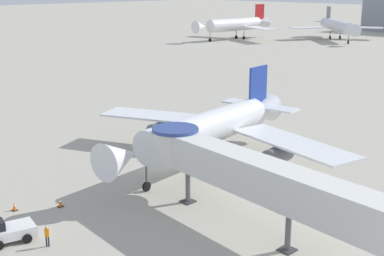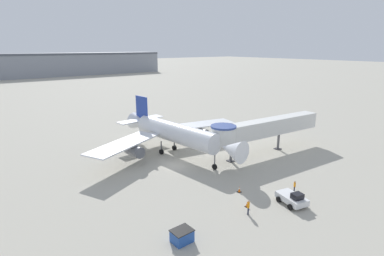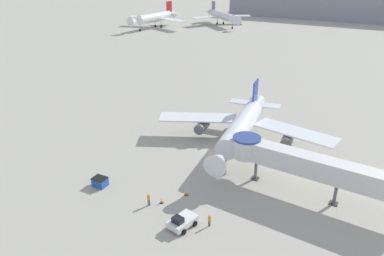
% 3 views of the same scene
% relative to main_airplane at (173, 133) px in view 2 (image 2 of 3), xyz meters
% --- Properties ---
extents(ground_plane, '(800.00, 800.00, 0.00)m').
position_rel_main_airplane_xyz_m(ground_plane, '(-2.77, -4.44, -3.95)').
color(ground_plane, '#A8A393').
extents(main_airplane, '(31.69, 26.92, 9.33)m').
position_rel_main_airplane_xyz_m(main_airplane, '(0.00, 0.00, 0.00)').
color(main_airplane, silver).
rests_on(main_airplane, ground_plane).
extents(jet_bridge, '(23.93, 5.16, 6.40)m').
position_rel_main_airplane_xyz_m(jet_bridge, '(12.31, -9.16, 0.75)').
color(jet_bridge, silver).
rests_on(jet_bridge, ground_plane).
extents(pushback_tug_white, '(3.01, 4.05, 1.75)m').
position_rel_main_airplane_xyz_m(pushback_tug_white, '(1.61, -23.25, -3.19)').
color(pushback_tug_white, silver).
rests_on(pushback_tug_white, ground_plane).
extents(service_container_blue, '(2.08, 1.69, 1.30)m').
position_rel_main_airplane_xyz_m(service_container_blue, '(-13.21, -21.04, -3.30)').
color(service_container_blue, '#234C9E').
rests_on(service_container_blue, ground_plane).
extents(traffic_cone_apron_front, '(0.45, 0.45, 0.75)m').
position_rel_main_airplane_xyz_m(traffic_cone_apron_front, '(-3.20, -20.38, -3.60)').
color(traffic_cone_apron_front, black).
rests_on(traffic_cone_apron_front, ground_plane).
extents(traffic_cone_starboard_wing, '(0.44, 0.44, 0.72)m').
position_rel_main_airplane_xyz_m(traffic_cone_starboard_wing, '(12.73, -1.82, -3.61)').
color(traffic_cone_starboard_wing, black).
rests_on(traffic_cone_starboard_wing, ground_plane).
extents(traffic_cone_near_nose, '(0.48, 0.48, 0.79)m').
position_rel_main_airplane_xyz_m(traffic_cone_near_nose, '(-1.20, -17.19, -3.57)').
color(traffic_cone_near_nose, black).
rests_on(traffic_cone_near_nose, ground_plane).
extents(ground_crew_marshaller, '(0.40, 0.33, 1.80)m').
position_rel_main_airplane_xyz_m(ground_crew_marshaller, '(-4.38, -21.61, -2.91)').
color(ground_crew_marshaller, '#1E2338').
rests_on(ground_crew_marshaller, ground_plane).
extents(ground_crew_wing_walker, '(0.34, 0.35, 1.61)m').
position_rel_main_airplane_xyz_m(ground_crew_wing_walker, '(4.48, -21.59, -3.02)').
color(ground_crew_wing_walker, '#1E2338').
rests_on(ground_crew_wing_walker, ground_plane).
extents(terminal_building, '(164.61, 21.75, 14.52)m').
position_rel_main_airplane_xyz_m(terminal_building, '(11.05, 170.56, 3.31)').
color(terminal_building, gray).
rests_on(terminal_building, ground_plane).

